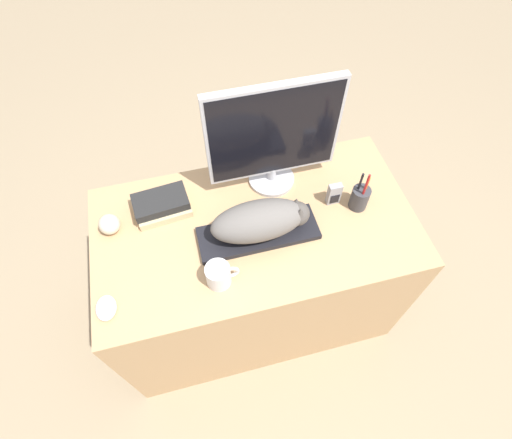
# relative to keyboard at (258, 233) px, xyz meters

# --- Properties ---
(ground_plane) EXTENTS (12.00, 12.00, 0.00)m
(ground_plane) POSITION_rel_keyboard_xyz_m (0.00, -0.29, -0.78)
(ground_plane) COLOR #998466
(desk) EXTENTS (1.24, 0.68, 0.77)m
(desk) POSITION_rel_keyboard_xyz_m (0.00, 0.04, -0.40)
(desk) COLOR tan
(desk) RESTS_ON ground_plane
(keyboard) EXTENTS (0.45, 0.15, 0.02)m
(keyboard) POSITION_rel_keyboard_xyz_m (0.00, 0.00, 0.00)
(keyboard) COLOR black
(keyboard) RESTS_ON desk
(cat) EXTENTS (0.37, 0.16, 0.14)m
(cat) POSITION_rel_keyboard_xyz_m (0.01, 0.00, 0.08)
(cat) COLOR #66605B
(cat) RESTS_ON keyboard
(monitor) EXTENTS (0.50, 0.19, 0.47)m
(monitor) POSITION_rel_keyboard_xyz_m (0.12, 0.24, 0.24)
(monitor) COLOR #B7B7BC
(monitor) RESTS_ON desk
(computer_mouse) EXTENTS (0.07, 0.09, 0.03)m
(computer_mouse) POSITION_rel_keyboard_xyz_m (-0.57, -0.16, 0.00)
(computer_mouse) COLOR silver
(computer_mouse) RESTS_ON desk
(coffee_mug) EXTENTS (0.12, 0.09, 0.09)m
(coffee_mug) POSITION_rel_keyboard_xyz_m (-0.18, -0.15, 0.03)
(coffee_mug) COLOR silver
(coffee_mug) RESTS_ON desk
(pen_cup) EXTENTS (0.07, 0.07, 0.21)m
(pen_cup) POSITION_rel_keyboard_xyz_m (0.42, 0.03, 0.04)
(pen_cup) COLOR #38383D
(pen_cup) RESTS_ON desk
(baseball) EXTENTS (0.08, 0.08, 0.08)m
(baseball) POSITION_rel_keyboard_xyz_m (-0.53, 0.16, 0.03)
(baseball) COLOR beige
(baseball) RESTS_ON desk
(phone) EXTENTS (0.05, 0.03, 0.10)m
(phone) POSITION_rel_keyboard_xyz_m (0.33, 0.08, 0.04)
(phone) COLOR #99999E
(phone) RESTS_ON desk
(book_stack) EXTENTS (0.22, 0.17, 0.07)m
(book_stack) POSITION_rel_keyboard_xyz_m (-0.33, 0.21, 0.02)
(book_stack) COLOR #C6B284
(book_stack) RESTS_ON desk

